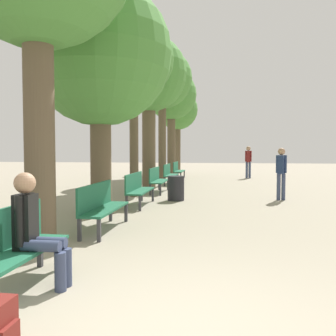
# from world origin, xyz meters

# --- Properties ---
(bench_row_0) EXTENTS (0.43, 1.87, 0.89)m
(bench_row_0) POSITION_xyz_m (-1.80, 0.73, 0.51)
(bench_row_0) COLOR #1E6042
(bench_row_0) RESTS_ON ground_plane
(bench_row_1) EXTENTS (0.43, 1.87, 0.89)m
(bench_row_1) POSITION_xyz_m (-1.80, 3.88, 0.51)
(bench_row_1) COLOR #1E6042
(bench_row_1) RESTS_ON ground_plane
(bench_row_2) EXTENTS (0.43, 1.87, 0.89)m
(bench_row_2) POSITION_xyz_m (-1.80, 7.03, 0.51)
(bench_row_2) COLOR #1E6042
(bench_row_2) RESTS_ON ground_plane
(bench_row_3) EXTENTS (0.43, 1.87, 0.89)m
(bench_row_3) POSITION_xyz_m (-1.80, 10.18, 0.51)
(bench_row_3) COLOR #1E6042
(bench_row_3) RESTS_ON ground_plane
(bench_row_4) EXTENTS (0.43, 1.87, 0.89)m
(bench_row_4) POSITION_xyz_m (-1.80, 13.34, 0.51)
(bench_row_4) COLOR #1E6042
(bench_row_4) RESTS_ON ground_plane
(bench_row_5) EXTENTS (0.43, 1.87, 0.89)m
(bench_row_5) POSITION_xyz_m (-1.80, 16.49, 0.51)
(bench_row_5) COLOR #1E6042
(bench_row_5) RESTS_ON ground_plane
(tree_row_1) EXTENTS (3.36, 3.36, 5.45)m
(tree_row_1) POSITION_xyz_m (-2.35, 5.59, 3.73)
(tree_row_1) COLOR brown
(tree_row_1) RESTS_ON ground_plane
(tree_row_2) EXTENTS (2.61, 2.61, 5.78)m
(tree_row_2) POSITION_xyz_m (-2.35, 8.98, 4.43)
(tree_row_2) COLOR brown
(tree_row_2) RESTS_ON ground_plane
(tree_row_3) EXTENTS (2.98, 2.98, 5.98)m
(tree_row_3) POSITION_xyz_m (-2.35, 11.50, 4.40)
(tree_row_3) COLOR brown
(tree_row_3) RESTS_ON ground_plane
(tree_row_4) EXTENTS (2.86, 2.86, 6.35)m
(tree_row_4) POSITION_xyz_m (-2.35, 14.84, 4.85)
(tree_row_4) COLOR brown
(tree_row_4) RESTS_ON ground_plane
(tree_row_5) EXTENTS (2.84, 2.84, 6.06)m
(tree_row_5) POSITION_xyz_m (-2.35, 18.12, 4.55)
(tree_row_5) COLOR brown
(tree_row_5) RESTS_ON ground_plane
(tree_row_6) EXTENTS (2.60, 2.60, 5.41)m
(tree_row_6) POSITION_xyz_m (-2.35, 21.19, 4.05)
(tree_row_6) COLOR brown
(tree_row_6) RESTS_ON ground_plane
(person_seated) EXTENTS (0.62, 0.35, 1.28)m
(person_seated) POSITION_xyz_m (-1.57, 0.93, 0.67)
(person_seated) COLOR #384260
(person_seated) RESTS_ON ground_plane
(pedestrian_near) EXTENTS (0.32, 0.28, 1.59)m
(pedestrian_near) POSITION_xyz_m (2.27, 8.73, 0.91)
(pedestrian_near) COLOR #384260
(pedestrian_near) RESTS_ON ground_plane
(pedestrian_mid) EXTENTS (0.35, 0.26, 1.71)m
(pedestrian_mid) POSITION_xyz_m (1.89, 17.37, 0.98)
(pedestrian_mid) COLOR #384260
(pedestrian_mid) RESTS_ON ground_plane
(trash_bin) EXTENTS (0.50, 0.50, 0.74)m
(trash_bin) POSITION_xyz_m (-0.88, 8.20, 0.37)
(trash_bin) COLOR #232328
(trash_bin) RESTS_ON ground_plane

